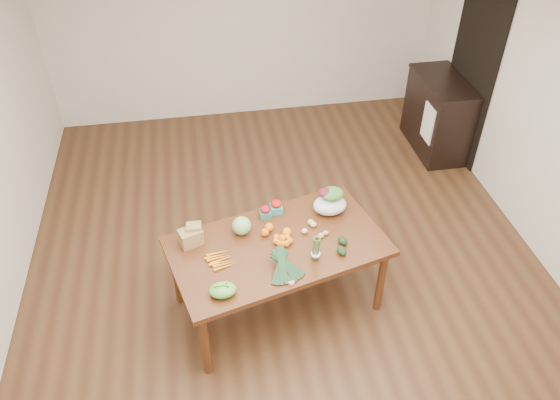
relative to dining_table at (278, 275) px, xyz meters
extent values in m
plane|color=#4F321B|center=(0.16, 0.52, -0.38)|extent=(6.00, 6.00, 0.00)
cube|color=silver|center=(0.16, 3.52, 0.98)|extent=(5.00, 0.02, 2.70)
cube|color=silver|center=(2.66, 0.52, 0.98)|extent=(0.02, 6.00, 2.70)
cube|color=#552714|center=(0.00, 0.00, 0.00)|extent=(1.95, 1.39, 0.75)
cube|color=black|center=(2.64, 2.12, 0.68)|extent=(0.02, 1.00, 2.10)
cube|color=black|center=(2.38, 2.21, 0.10)|extent=(0.52, 1.02, 0.94)
cube|color=white|center=(2.12, 1.92, 0.18)|extent=(0.02, 0.28, 0.45)
sphere|color=#81B166|center=(-0.28, 0.19, 0.46)|extent=(0.16, 0.16, 0.16)
sphere|color=#FF610F|center=(-0.09, 0.13, 0.41)|extent=(0.07, 0.07, 0.07)
sphere|color=orange|center=(-0.04, 0.18, 0.41)|extent=(0.08, 0.08, 0.08)
sphere|color=orange|center=(0.10, 0.10, 0.41)|extent=(0.08, 0.08, 0.08)
ellipsoid|color=#66A537|center=(-0.50, -0.46, 0.42)|extent=(0.21, 0.16, 0.09)
ellipsoid|color=#DBB57E|center=(0.25, 0.10, 0.40)|extent=(0.06, 0.05, 0.05)
ellipsoid|color=tan|center=(0.37, 0.02, 0.40)|extent=(0.05, 0.05, 0.05)
ellipsoid|color=#DAB97E|center=(0.34, 0.17, 0.40)|extent=(0.06, 0.05, 0.05)
ellipsoid|color=tan|center=(0.32, 0.20, 0.40)|extent=(0.06, 0.05, 0.05)
ellipsoid|color=tan|center=(0.42, 0.05, 0.40)|extent=(0.05, 0.04, 0.04)
ellipsoid|color=black|center=(0.49, -0.20, 0.41)|extent=(0.10, 0.12, 0.07)
ellipsoid|color=black|center=(0.53, -0.08, 0.41)|extent=(0.09, 0.11, 0.07)
camera|label=1|loc=(-0.54, -3.23, 3.52)|focal=35.00mm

